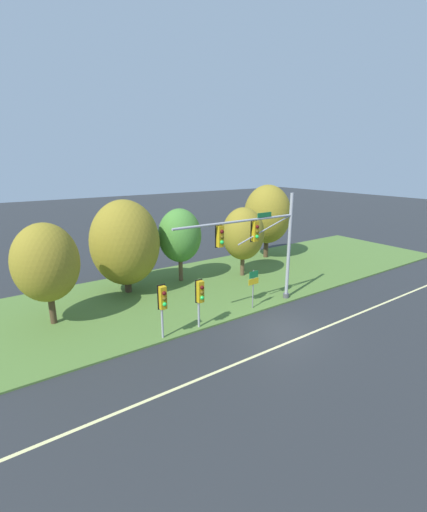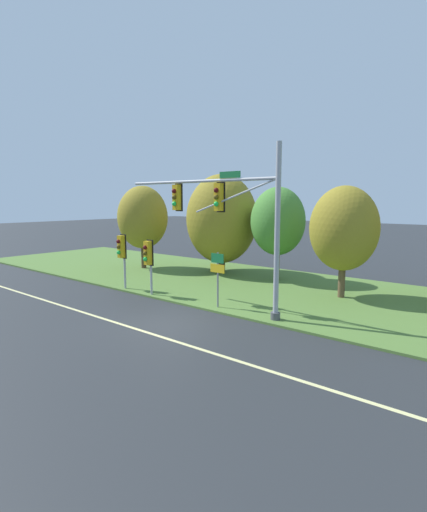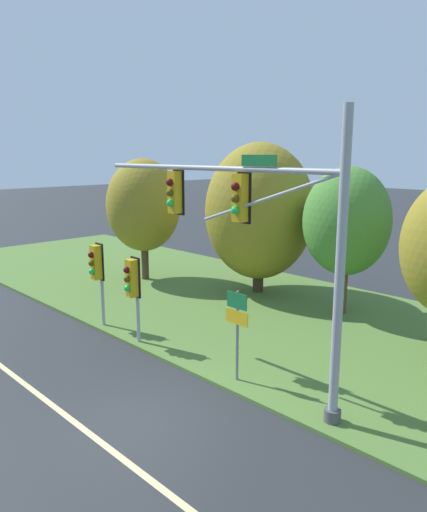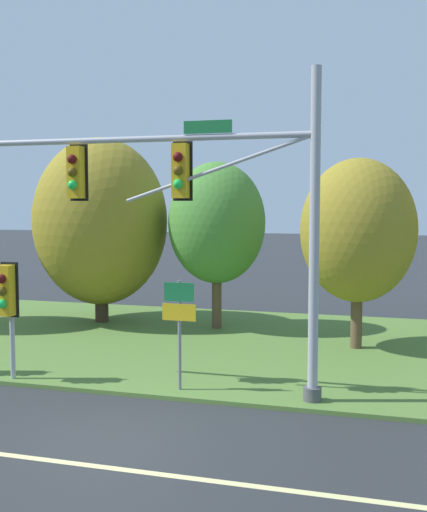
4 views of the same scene
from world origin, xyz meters
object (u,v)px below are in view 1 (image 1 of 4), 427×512
(tree_behind_signpost, at_px, (180,236))
(tree_left_of_mast, at_px, (125,243))
(pedestrian_signal_near_kerb, at_px, (200,294))
(tree_tall_centre, at_px, (267,214))
(pedestrian_signal_further_along, at_px, (163,301))
(traffic_signal_mast, at_px, (262,240))
(route_sign_post, at_px, (253,283))
(tree_nearest_road, at_px, (46,263))
(tree_mid_verge, at_px, (243,234))

(tree_behind_signpost, bearing_deg, tree_left_of_mast, -179.87)
(pedestrian_signal_near_kerb, height_order, tree_tall_centre, tree_tall_centre)
(pedestrian_signal_further_along, xyz_separation_m, tree_behind_signpost, (5.28, 7.64, 1.42))
(traffic_signal_mast, distance_m, pedestrian_signal_further_along, 7.43)
(tree_left_of_mast, distance_m, tree_tall_centre, 14.64)
(tree_behind_signpost, bearing_deg, route_sign_post, -80.70)
(tree_left_of_mast, bearing_deg, tree_nearest_road, -157.05)
(tree_behind_signpost, bearing_deg, pedestrian_signal_further_along, -124.65)
(traffic_signal_mast, relative_size, tree_tall_centre, 1.26)
(pedestrian_signal_near_kerb, relative_size, tree_nearest_road, 0.49)
(pedestrian_signal_further_along, bearing_deg, tree_left_of_mast, 82.95)
(tree_left_of_mast, bearing_deg, route_sign_post, -52.72)
(tree_nearest_road, distance_m, tree_mid_verge, 14.56)
(tree_tall_centre, bearing_deg, pedestrian_signal_near_kerb, -145.96)
(pedestrian_signal_further_along, relative_size, tree_nearest_road, 0.51)
(traffic_signal_mast, xyz_separation_m, pedestrian_signal_near_kerb, (-4.85, -0.44, -2.34))
(pedestrian_signal_further_along, relative_size, tree_mid_verge, 0.54)
(pedestrian_signal_near_kerb, xyz_separation_m, tree_mid_verge, (7.85, 5.93, 1.43))
(tree_mid_verge, relative_size, tree_tall_centre, 0.80)
(pedestrian_signal_near_kerb, relative_size, route_sign_post, 1.13)
(pedestrian_signal_further_along, distance_m, tree_behind_signpost, 9.40)
(route_sign_post, bearing_deg, tree_behind_signpost, 99.30)
(tree_nearest_road, bearing_deg, tree_behind_signpost, 13.28)
(pedestrian_signal_near_kerb, distance_m, tree_nearest_road, 8.75)
(tree_left_of_mast, distance_m, tree_mid_verge, 9.31)
(pedestrian_signal_further_along, distance_m, route_sign_post, 6.50)
(route_sign_post, distance_m, tree_left_of_mast, 9.33)
(traffic_signal_mast, height_order, tree_behind_signpost, traffic_signal_mast)
(route_sign_post, height_order, tree_nearest_road, tree_nearest_road)
(pedestrian_signal_near_kerb, xyz_separation_m, tree_behind_signpost, (3.04, 7.69, 1.55))
(pedestrian_signal_near_kerb, bearing_deg, tree_nearest_road, 141.21)
(traffic_signal_mast, height_order, route_sign_post, traffic_signal_mast)
(pedestrian_signal_near_kerb, distance_m, tree_tall_centre, 16.17)
(tree_nearest_road, xyz_separation_m, tree_tall_centre, (19.98, 3.58, 0.55))
(pedestrian_signal_near_kerb, relative_size, tree_behind_signpost, 0.51)
(pedestrian_signal_further_along, xyz_separation_m, tree_nearest_road, (-4.47, 5.34, 1.47))
(pedestrian_signal_further_along, bearing_deg, pedestrian_signal_near_kerb, -1.29)
(tree_nearest_road, relative_size, tree_tall_centre, 0.84)
(pedestrian_signal_near_kerb, bearing_deg, traffic_signal_mast, 5.21)
(pedestrian_signal_near_kerb, distance_m, tree_mid_verge, 9.94)
(tree_mid_verge, bearing_deg, tree_tall_centre, 29.25)
(tree_tall_centre, bearing_deg, pedestrian_signal_further_along, -150.11)
(pedestrian_signal_further_along, height_order, route_sign_post, pedestrian_signal_further_along)
(traffic_signal_mast, bearing_deg, route_sign_post, -178.18)
(tree_nearest_road, height_order, tree_tall_centre, tree_tall_centre)
(pedestrian_signal_further_along, bearing_deg, route_sign_post, 3.29)
(pedestrian_signal_near_kerb, height_order, tree_left_of_mast, tree_left_of_mast)
(tree_behind_signpost, xyz_separation_m, tree_tall_centre, (10.24, 1.28, 0.60))
(route_sign_post, bearing_deg, pedestrian_signal_near_kerb, -174.30)
(tree_nearest_road, xyz_separation_m, tree_behind_signpost, (9.75, 2.30, -0.05))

